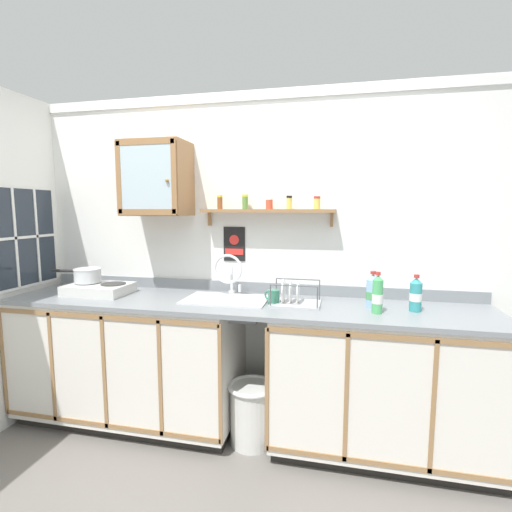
{
  "coord_description": "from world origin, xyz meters",
  "views": [
    {
      "loc": [
        0.67,
        -2.15,
        1.58
      ],
      "look_at": [
        0.09,
        0.42,
        1.25
      ],
      "focal_mm": 26.71,
      "sensor_mm": 36.0,
      "label": 1
    }
  ],
  "objects_px": {
    "sink": "(227,301)",
    "dish_rack": "(294,299)",
    "bottle_detergent_teal_1": "(416,295)",
    "bottle_soda_green_0": "(377,295)",
    "wall_cabinet": "(157,179)",
    "hot_plate_stove": "(99,289)",
    "bottle_water_blue_2": "(373,292)",
    "saucepan": "(87,275)",
    "mug": "(273,297)",
    "warning_sign": "(234,244)",
    "trash_bin": "(252,412)"
  },
  "relations": [
    {
      "from": "dish_rack",
      "to": "warning_sign",
      "type": "distance_m",
      "value": 0.66
    },
    {
      "from": "bottle_water_blue_2",
      "to": "warning_sign",
      "type": "distance_m",
      "value": 1.06
    },
    {
      "from": "bottle_detergent_teal_1",
      "to": "mug",
      "type": "height_order",
      "value": "bottle_detergent_teal_1"
    },
    {
      "from": "sink",
      "to": "bottle_water_blue_2",
      "type": "height_order",
      "value": "sink"
    },
    {
      "from": "hot_plate_stove",
      "to": "dish_rack",
      "type": "height_order",
      "value": "dish_rack"
    },
    {
      "from": "saucepan",
      "to": "mug",
      "type": "relative_size",
      "value": 3.43
    },
    {
      "from": "bottle_soda_green_0",
      "to": "warning_sign",
      "type": "distance_m",
      "value": 1.11
    },
    {
      "from": "bottle_water_blue_2",
      "to": "sink",
      "type": "bearing_deg",
      "value": -179.67
    },
    {
      "from": "saucepan",
      "to": "mug",
      "type": "xyz_separation_m",
      "value": [
        1.43,
        -0.03,
        -0.09
      ]
    },
    {
      "from": "sink",
      "to": "bottle_soda_green_0",
      "type": "xyz_separation_m",
      "value": [
        0.99,
        -0.13,
        0.12
      ]
    },
    {
      "from": "bottle_soda_green_0",
      "to": "dish_rack",
      "type": "height_order",
      "value": "bottle_soda_green_0"
    },
    {
      "from": "bottle_detergent_teal_1",
      "to": "dish_rack",
      "type": "height_order",
      "value": "bottle_detergent_teal_1"
    },
    {
      "from": "dish_rack",
      "to": "mug",
      "type": "distance_m",
      "value": 0.14
    },
    {
      "from": "hot_plate_stove",
      "to": "warning_sign",
      "type": "xyz_separation_m",
      "value": [
        0.96,
        0.31,
        0.32
      ]
    },
    {
      "from": "sink",
      "to": "bottle_detergent_teal_1",
      "type": "relative_size",
      "value": 2.5
    },
    {
      "from": "hot_plate_stove",
      "to": "bottle_detergent_teal_1",
      "type": "bearing_deg",
      "value": 0.09
    },
    {
      "from": "bottle_soda_green_0",
      "to": "trash_bin",
      "type": "height_order",
      "value": "bottle_soda_green_0"
    },
    {
      "from": "trash_bin",
      "to": "bottle_water_blue_2",
      "type": "bearing_deg",
      "value": 10.1
    },
    {
      "from": "mug",
      "to": "bottle_soda_green_0",
      "type": "bearing_deg",
      "value": -7.25
    },
    {
      "from": "bottle_water_blue_2",
      "to": "wall_cabinet",
      "type": "height_order",
      "value": "wall_cabinet"
    },
    {
      "from": "saucepan",
      "to": "warning_sign",
      "type": "distance_m",
      "value": 1.13
    },
    {
      "from": "hot_plate_stove",
      "to": "bottle_soda_green_0",
      "type": "xyz_separation_m",
      "value": [
        1.97,
        -0.09,
        0.07
      ]
    },
    {
      "from": "saucepan",
      "to": "warning_sign",
      "type": "height_order",
      "value": "warning_sign"
    },
    {
      "from": "sink",
      "to": "hot_plate_stove",
      "type": "height_order",
      "value": "sink"
    },
    {
      "from": "bottle_soda_green_0",
      "to": "wall_cabinet",
      "type": "distance_m",
      "value": 1.73
    },
    {
      "from": "bottle_detergent_teal_1",
      "to": "wall_cabinet",
      "type": "height_order",
      "value": "wall_cabinet"
    },
    {
      "from": "bottle_detergent_teal_1",
      "to": "bottle_water_blue_2",
      "type": "xyz_separation_m",
      "value": [
        -0.25,
        0.04,
        0.0
      ]
    },
    {
      "from": "dish_rack",
      "to": "wall_cabinet",
      "type": "height_order",
      "value": "wall_cabinet"
    },
    {
      "from": "bottle_detergent_teal_1",
      "to": "bottle_water_blue_2",
      "type": "bearing_deg",
      "value": 171.79
    },
    {
      "from": "mug",
      "to": "saucepan",
      "type": "bearing_deg",
      "value": 178.63
    },
    {
      "from": "sink",
      "to": "mug",
      "type": "relative_size",
      "value": 5.22
    },
    {
      "from": "bottle_water_blue_2",
      "to": "trash_bin",
      "type": "bearing_deg",
      "value": -169.9
    },
    {
      "from": "bottle_detergent_teal_1",
      "to": "wall_cabinet",
      "type": "xyz_separation_m",
      "value": [
        -1.79,
        0.15,
        0.74
      ]
    },
    {
      "from": "wall_cabinet",
      "to": "trash_bin",
      "type": "relative_size",
      "value": 1.28
    },
    {
      "from": "bottle_detergent_teal_1",
      "to": "bottle_soda_green_0",
      "type": "bearing_deg",
      "value": -157.2
    },
    {
      "from": "warning_sign",
      "to": "trash_bin",
      "type": "relative_size",
      "value": 0.62
    },
    {
      "from": "sink",
      "to": "dish_rack",
      "type": "height_order",
      "value": "sink"
    },
    {
      "from": "dish_rack",
      "to": "warning_sign",
      "type": "xyz_separation_m",
      "value": [
        -0.49,
        0.3,
        0.32
      ]
    },
    {
      "from": "sink",
      "to": "warning_sign",
      "type": "relative_size",
      "value": 2.23
    },
    {
      "from": "saucepan",
      "to": "bottle_soda_green_0",
      "type": "bearing_deg",
      "value": -3.23
    },
    {
      "from": "mug",
      "to": "wall_cabinet",
      "type": "bearing_deg",
      "value": 169.64
    },
    {
      "from": "saucepan",
      "to": "bottle_detergent_teal_1",
      "type": "xyz_separation_m",
      "value": [
        2.31,
        -0.02,
        -0.03
      ]
    },
    {
      "from": "hot_plate_stove",
      "to": "dish_rack",
      "type": "xyz_separation_m",
      "value": [
        1.45,
        0.01,
        0.0
      ]
    },
    {
      "from": "hot_plate_stove",
      "to": "bottle_soda_green_0",
      "type": "relative_size",
      "value": 1.76
    },
    {
      "from": "bottle_water_blue_2",
      "to": "mug",
      "type": "distance_m",
      "value": 0.64
    },
    {
      "from": "bottle_soda_green_0",
      "to": "bottle_detergent_teal_1",
      "type": "distance_m",
      "value": 0.25
    },
    {
      "from": "hot_plate_stove",
      "to": "mug",
      "type": "relative_size",
      "value": 4.06
    },
    {
      "from": "warning_sign",
      "to": "saucepan",
      "type": "bearing_deg",
      "value": -165.1
    },
    {
      "from": "wall_cabinet",
      "to": "trash_bin",
      "type": "height_order",
      "value": "wall_cabinet"
    },
    {
      "from": "mug",
      "to": "warning_sign",
      "type": "relative_size",
      "value": 0.43
    }
  ]
}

